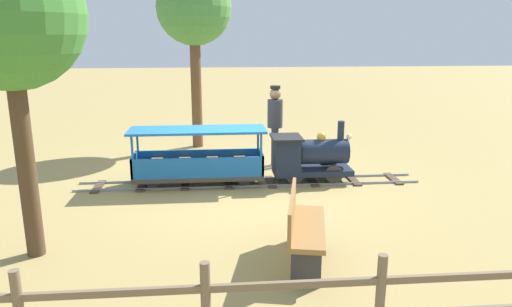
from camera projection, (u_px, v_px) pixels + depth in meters
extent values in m
plane|color=#A38C51|center=(239.00, 184.00, 8.45)|extent=(60.00, 60.00, 0.00)
cube|color=gray|center=(249.00, 179.00, 8.67)|extent=(0.03, 6.05, 0.04)
cube|color=gray|center=(251.00, 186.00, 8.25)|extent=(0.03, 6.05, 0.04)
cube|color=#4C3828|center=(98.00, 187.00, 8.23)|extent=(0.67, 0.14, 0.03)
cube|color=#4C3828|center=(142.00, 186.00, 8.30)|extent=(0.67, 0.14, 0.03)
cube|color=#4C3828|center=(186.00, 184.00, 8.36)|extent=(0.67, 0.14, 0.03)
cube|color=#4C3828|center=(229.00, 183.00, 8.43)|extent=(0.67, 0.14, 0.03)
cube|color=#4C3828|center=(271.00, 182.00, 8.49)|extent=(0.67, 0.14, 0.03)
cube|color=#4C3828|center=(312.00, 181.00, 8.56)|extent=(0.67, 0.14, 0.03)
cube|color=#4C3828|center=(353.00, 180.00, 8.62)|extent=(0.67, 0.14, 0.03)
cube|color=#4C3828|center=(393.00, 179.00, 8.69)|extent=(0.67, 0.14, 0.03)
cube|color=#192338|center=(312.00, 171.00, 8.51)|extent=(0.55, 1.40, 0.10)
cylinder|color=#192338|center=(324.00, 151.00, 8.44)|extent=(0.44, 0.85, 0.44)
cylinder|color=#B7932D|center=(347.00, 151.00, 8.48)|extent=(0.37, 0.02, 0.37)
cylinder|color=#192338|center=(341.00, 130.00, 8.37)|extent=(0.12, 0.12, 0.33)
sphere|color=#B7932D|center=(321.00, 137.00, 8.37)|extent=(0.16, 0.16, 0.16)
cube|color=#192338|center=(286.00, 154.00, 8.39)|extent=(0.55, 0.45, 0.55)
cube|color=black|center=(286.00, 137.00, 8.32)|extent=(0.63, 0.53, 0.04)
sphere|color=#F2EAB2|center=(349.00, 137.00, 8.42)|extent=(0.10, 0.10, 0.10)
cylinder|color=#2D2D2D|center=(328.00, 167.00, 8.75)|extent=(0.05, 0.32, 0.32)
cylinder|color=#2D2D2D|center=(334.00, 174.00, 8.33)|extent=(0.05, 0.32, 0.32)
cylinder|color=#2D2D2D|center=(291.00, 168.00, 8.69)|extent=(0.05, 0.32, 0.32)
cylinder|color=#2D2D2D|center=(295.00, 175.00, 8.27)|extent=(0.05, 0.32, 0.32)
cube|color=#3F3F3F|center=(199.00, 175.00, 8.34)|extent=(0.63, 2.25, 0.08)
cube|color=blue|center=(199.00, 159.00, 8.58)|extent=(0.04, 2.25, 0.35)
cube|color=blue|center=(198.00, 168.00, 8.00)|extent=(0.04, 2.25, 0.35)
cube|color=blue|center=(261.00, 162.00, 8.39)|extent=(0.63, 0.04, 0.35)
cube|color=blue|center=(134.00, 165.00, 8.20)|extent=(0.63, 0.04, 0.35)
cylinder|color=blue|center=(258.00, 147.00, 8.61)|extent=(0.04, 0.04, 0.75)
cylinder|color=blue|center=(261.00, 155.00, 8.06)|extent=(0.04, 0.04, 0.75)
cylinder|color=blue|center=(138.00, 150.00, 8.43)|extent=(0.04, 0.04, 0.75)
cylinder|color=blue|center=(133.00, 158.00, 7.87)|extent=(0.04, 0.04, 0.75)
cube|color=blue|center=(197.00, 130.00, 8.14)|extent=(0.73, 2.35, 0.04)
cube|color=olive|center=(156.00, 167.00, 8.24)|extent=(0.47, 0.20, 0.24)
cube|color=olive|center=(185.00, 167.00, 8.28)|extent=(0.47, 0.20, 0.24)
cube|color=olive|center=(213.00, 166.00, 8.32)|extent=(0.47, 0.20, 0.24)
cube|color=olive|center=(240.00, 165.00, 8.37)|extent=(0.47, 0.20, 0.24)
cylinder|color=#262626|center=(243.00, 172.00, 8.63)|extent=(0.04, 0.24, 0.24)
cylinder|color=#262626|center=(244.00, 179.00, 8.21)|extent=(0.04, 0.24, 0.24)
cylinder|color=#262626|center=(155.00, 174.00, 8.49)|extent=(0.04, 0.24, 0.24)
cylinder|color=#262626|center=(152.00, 181.00, 8.07)|extent=(0.04, 0.24, 0.24)
cylinder|color=#282D47|center=(274.00, 146.00, 9.56)|extent=(0.12, 0.12, 0.80)
cylinder|color=#282D47|center=(275.00, 148.00, 9.38)|extent=(0.12, 0.12, 0.80)
cylinder|color=#333338|center=(275.00, 114.00, 9.30)|extent=(0.30, 0.30, 0.55)
sphere|color=#936B4C|center=(275.00, 94.00, 9.21)|extent=(0.22, 0.22, 0.22)
cylinder|color=black|center=(275.00, 87.00, 9.18)|extent=(0.20, 0.20, 0.06)
cube|color=olive|center=(307.00, 227.00, 5.49)|extent=(1.35, 0.66, 0.06)
cube|color=olive|center=(292.00, 211.00, 5.46)|extent=(1.28, 0.31, 0.40)
cube|color=#333333|center=(307.00, 225.00, 6.09)|extent=(0.14, 0.33, 0.42)
cube|color=#333333|center=(306.00, 267.00, 4.99)|extent=(0.14, 0.33, 0.42)
cylinder|color=brown|center=(196.00, 92.00, 10.94)|extent=(0.24, 0.24, 2.58)
sphere|color=#4C8E42|center=(194.00, 7.00, 10.48)|extent=(1.68, 1.68, 1.68)
cylinder|color=#4C3823|center=(26.00, 166.00, 5.48)|extent=(0.21, 0.21, 2.23)
sphere|color=#3D7F33|center=(7.00, 14.00, 5.07)|extent=(1.65, 1.65, 1.65)
cylinder|color=#756047|center=(380.00, 305.00, 3.86)|extent=(0.08, 0.08, 0.90)
cube|color=#756047|center=(295.00, 285.00, 3.74)|extent=(0.04, 7.05, 0.06)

